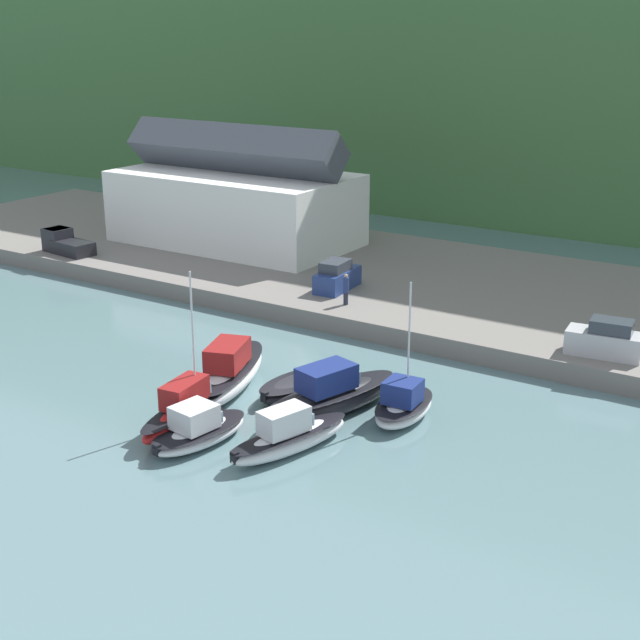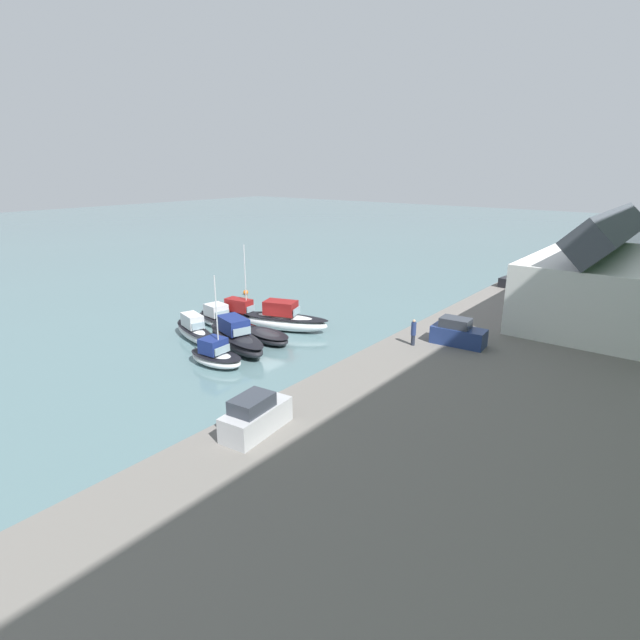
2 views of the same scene
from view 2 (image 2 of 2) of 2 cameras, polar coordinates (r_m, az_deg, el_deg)
name	(u,v)px [view 2 (image 2 of 2)]	position (r m, az deg, el deg)	size (l,w,h in m)	color
ground_plane	(267,338)	(45.56, -6.10, -2.09)	(320.00, 320.00, 0.00)	slate
quay_promenade	(511,398)	(34.85, 21.02, -8.31)	(103.56, 23.02, 1.27)	slate
harbor_clubhouse	(602,281)	(52.64, 29.49, 3.89)	(20.40, 10.94, 10.12)	white
moored_boat_0	(284,319)	(47.42, -4.11, 0.07)	(5.16, 8.99, 2.81)	white
moored_boat_1	(268,336)	(44.37, -6.00, -1.88)	(2.98, 5.36, 1.00)	black
moored_boat_2	(236,338)	(42.94, -9.61, -2.03)	(4.75, 8.84, 2.74)	black
moored_boat_3	(216,356)	(39.87, -11.85, -4.01)	(2.68, 5.06, 7.22)	silver
moored_boat_4	(242,315)	(49.92, -8.92, 0.61)	(2.66, 7.97, 7.88)	red
moored_boat_5	(218,318)	(49.87, -11.62, 0.24)	(3.15, 5.87, 2.08)	silver
moored_boat_6	(194,331)	(46.14, -14.19, -1.19)	(3.62, 7.12, 2.31)	silver
parked_car_0	(256,416)	(27.31, -7.38, -10.83)	(4.38, 2.26, 2.16)	#B7B7BC
parked_car_1	(458,333)	(41.26, 15.48, -1.49)	(2.12, 4.33, 2.16)	navy
pickup_truck_0	(516,278)	(64.61, 21.54, 4.49)	(4.91, 2.44, 1.90)	black
person_on_quay	(413,332)	(40.21, 10.63, -1.36)	(0.40, 0.40, 2.14)	#232838
mooring_buoy_0	(246,292)	(61.26, -8.49, 3.15)	(0.61, 0.61, 0.61)	orange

